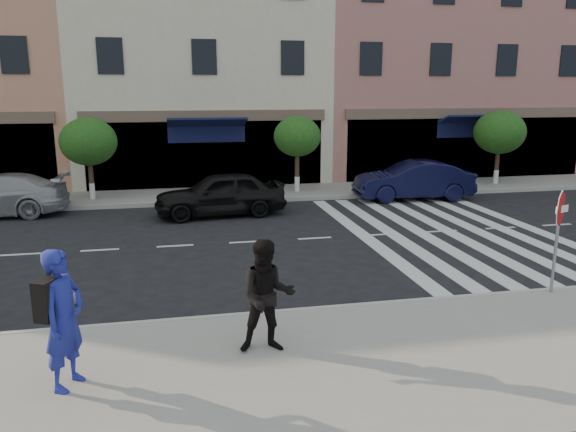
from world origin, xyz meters
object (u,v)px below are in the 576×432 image
(car_far_right, at_px, (413,180))
(car_far_mid, at_px, (220,194))
(stop_sign, at_px, (560,218))
(walker, at_px, (267,296))
(photographer, at_px, (64,319))

(car_far_right, bearing_deg, car_far_mid, -75.88)
(stop_sign, distance_m, walker, 6.40)
(walker, distance_m, car_far_right, 14.32)
(walker, height_order, car_far_mid, walker)
(stop_sign, height_order, walker, stop_sign)
(walker, xyz_separation_m, car_far_right, (7.84, 11.97, -0.32))
(stop_sign, bearing_deg, photographer, 171.12)
(walker, bearing_deg, car_far_right, 61.11)
(walker, bearing_deg, stop_sign, 16.96)
(photographer, height_order, car_far_right, photographer)
(car_far_mid, distance_m, car_far_right, 7.77)
(walker, relative_size, car_far_mid, 0.42)
(car_far_mid, relative_size, car_far_right, 0.96)
(photographer, xyz_separation_m, car_far_mid, (3.13, 11.17, -0.41))
(walker, bearing_deg, car_far_mid, 93.34)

